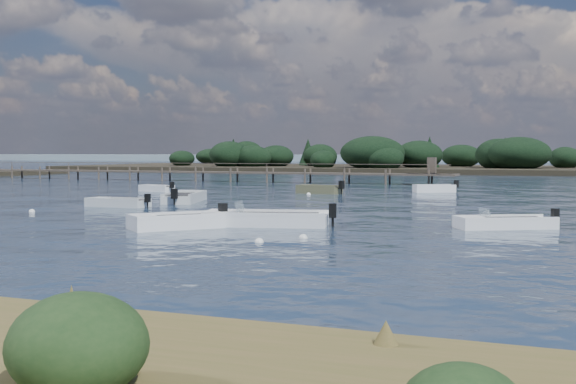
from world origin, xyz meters
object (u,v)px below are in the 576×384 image
at_px(tender_far_grey_b, 434,190).
at_px(dinghy_mid_white_b, 505,225).
at_px(tender_far_white, 319,191).
at_px(dinghy_mid_grey, 118,204).
at_px(dinghy_extra_b, 176,224).
at_px(tender_far_grey, 157,190).
at_px(jetty, 199,172).
at_px(dinghy_mid_white_a, 266,222).
at_px(dinghy_extra_a, 185,199).

bearing_deg(tender_far_grey_b, dinghy_mid_white_b, -73.80).
distance_m(tender_far_white, dinghy_mid_grey, 18.34).
bearing_deg(dinghy_extra_b, dinghy_mid_white_b, 21.87).
bearing_deg(tender_far_white, dinghy_mid_grey, -110.76).
distance_m(dinghy_mid_grey, tender_far_grey, 16.47).
bearing_deg(dinghy_mid_white_b, jetty, 132.35).
bearing_deg(dinghy_mid_grey, dinghy_mid_white_a, -29.11).
bearing_deg(dinghy_extra_a, dinghy_mid_white_b, -24.32).
distance_m(tender_far_white, dinghy_mid_white_a, 24.78).
relative_size(dinghy_mid_white_b, tender_far_grey, 1.27).
height_order(dinghy_mid_white_b, tender_far_white, tender_far_white).
height_order(tender_far_grey_b, tender_far_grey, tender_far_grey_b).
distance_m(dinghy_extra_b, dinghy_mid_grey, 13.25).
height_order(dinghy_mid_white_a, tender_far_grey_b, dinghy_mid_white_a).
xyz_separation_m(dinghy_extra_b, dinghy_mid_white_a, (3.02, 2.43, 0.00)).
distance_m(dinghy_mid_grey, jetty, 37.93).
bearing_deg(dinghy_mid_white_b, tender_far_white, 126.14).
relative_size(dinghy_extra_a, dinghy_extra_b, 1.41).
height_order(tender_far_white, jetty, jetty).
height_order(tender_far_grey_b, jetty, jetty).
distance_m(tender_far_grey_b, tender_far_grey, 22.36).
distance_m(tender_far_white, tender_far_grey_b, 9.40).
bearing_deg(tender_far_white, dinghy_mid_white_a, -76.19).
height_order(dinghy_extra_b, tender_far_grey, dinghy_extra_b).
bearing_deg(dinghy_mid_grey, dinghy_mid_white_b, -10.85).
distance_m(dinghy_extra_b, dinghy_mid_white_a, 3.88).
bearing_deg(dinghy_extra_a, tender_far_grey_b, 53.15).
bearing_deg(dinghy_extra_b, tender_far_grey_b, 80.90).
relative_size(dinghy_mid_white_a, jetty, 0.09).
relative_size(tender_far_grey_b, dinghy_mid_grey, 0.87).
bearing_deg(dinghy_mid_white_b, dinghy_extra_a, 155.68).
height_order(dinghy_extra_a, tender_far_grey, dinghy_extra_a).
bearing_deg(dinghy_mid_white_a, jetty, 121.95).
bearing_deg(jetty, dinghy_mid_white_a, -58.05).
relative_size(tender_far_white, tender_far_grey_b, 1.12).
distance_m(dinghy_extra_a, tender_far_white, 13.07).
height_order(tender_far_white, dinghy_mid_white_a, dinghy_mid_white_a).
height_order(dinghy_mid_white_b, dinghy_mid_white_a, dinghy_mid_white_a).
relative_size(dinghy_extra_a, dinghy_mid_white_a, 0.97).
distance_m(tender_far_white, tender_far_grey, 13.42).
distance_m(dinghy_mid_white_a, tender_far_grey, 29.13).
bearing_deg(jetty, tender_far_grey_b, -24.81).
bearing_deg(dinghy_mid_white_a, dinghy_extra_a, 132.16).
height_order(dinghy_extra_a, jetty, jetty).
relative_size(dinghy_mid_white_b, dinghy_mid_white_a, 0.74).
distance_m(dinghy_extra_a, dinghy_extra_b, 16.36).
height_order(dinghy_extra_a, dinghy_mid_white_a, dinghy_mid_white_a).
bearing_deg(dinghy_mid_white_b, dinghy_extra_b, -158.13).
xyz_separation_m(tender_far_white, dinghy_extra_b, (2.89, -26.50, -0.02)).
bearing_deg(dinghy_mid_white_a, dinghy_mid_white_b, 15.41).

